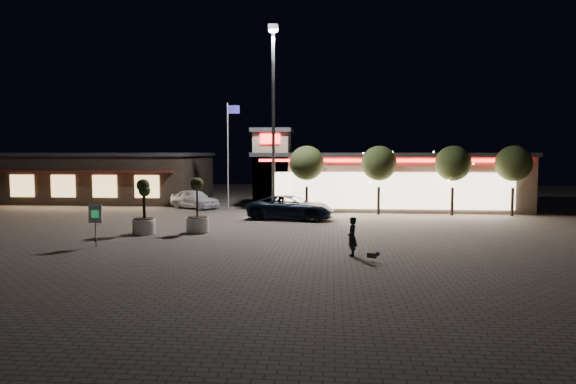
# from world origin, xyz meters

# --- Properties ---
(ground) EXTENTS (90.00, 90.00, 0.00)m
(ground) POSITION_xyz_m (0.00, 0.00, 0.00)
(ground) COLOR #62574F
(ground) RESTS_ON ground
(retail_building) EXTENTS (20.40, 8.40, 6.10)m
(retail_building) POSITION_xyz_m (9.51, 15.82, 2.21)
(retail_building) COLOR tan
(retail_building) RESTS_ON ground
(restaurant_building) EXTENTS (16.40, 11.00, 4.30)m
(restaurant_building) POSITION_xyz_m (-14.00, 19.97, 2.16)
(restaurant_building) COLOR #382D23
(restaurant_building) RESTS_ON ground
(floodlight_pole) EXTENTS (0.60, 0.40, 12.38)m
(floodlight_pole) POSITION_xyz_m (2.00, 8.00, 7.02)
(floodlight_pole) COLOR gray
(floodlight_pole) RESTS_ON ground
(flagpole) EXTENTS (0.95, 0.10, 8.00)m
(flagpole) POSITION_xyz_m (-1.90, 13.00, 4.74)
(flagpole) COLOR white
(flagpole) RESTS_ON ground
(string_tree_a) EXTENTS (2.42, 2.42, 4.79)m
(string_tree_a) POSITION_xyz_m (4.00, 11.00, 3.56)
(string_tree_a) COLOR #332319
(string_tree_a) RESTS_ON ground
(string_tree_b) EXTENTS (2.42, 2.42, 4.79)m
(string_tree_b) POSITION_xyz_m (9.00, 11.00, 3.56)
(string_tree_b) COLOR #332319
(string_tree_b) RESTS_ON ground
(string_tree_c) EXTENTS (2.42, 2.42, 4.79)m
(string_tree_c) POSITION_xyz_m (14.00, 11.00, 3.56)
(string_tree_c) COLOR #332319
(string_tree_c) RESTS_ON ground
(string_tree_d) EXTENTS (2.42, 2.42, 4.79)m
(string_tree_d) POSITION_xyz_m (18.00, 11.00, 3.56)
(string_tree_d) COLOR #332319
(string_tree_d) RESTS_ON ground
(pickup_truck) EXTENTS (5.93, 3.45, 1.55)m
(pickup_truck) POSITION_xyz_m (3.14, 7.88, 0.78)
(pickup_truck) COLOR black
(pickup_truck) RESTS_ON ground
(white_sedan) EXTENTS (4.55, 3.88, 1.47)m
(white_sedan) POSITION_xyz_m (-4.80, 13.76, 0.74)
(white_sedan) COLOR white
(white_sedan) RESTS_ON ground
(pedestrian) EXTENTS (0.51, 0.67, 1.64)m
(pedestrian) POSITION_xyz_m (6.61, -3.76, 0.82)
(pedestrian) COLOR black
(pedestrian) RESTS_ON ground
(dog) EXTENTS (0.50, 0.32, 0.27)m
(dog) POSITION_xyz_m (7.44, -4.66, 0.27)
(dog) COLOR #59514C
(dog) RESTS_ON ground
(planter_left) EXTENTS (1.19, 1.19, 2.92)m
(planter_left) POSITION_xyz_m (-4.14, 1.30, 0.90)
(planter_left) COLOR silver
(planter_left) RESTS_ON ground
(planter_mid) EXTENTS (1.06, 1.06, 2.61)m
(planter_mid) POSITION_xyz_m (-4.06, 1.27, 0.81)
(planter_mid) COLOR silver
(planter_mid) RESTS_ON ground
(planter_right) EXTENTS (1.21, 1.21, 2.97)m
(planter_right) POSITION_xyz_m (-1.45, 2.03, 0.92)
(planter_right) COLOR silver
(planter_right) RESTS_ON ground
(valet_sign) EXTENTS (0.63, 0.09, 1.92)m
(valet_sign) POSITION_xyz_m (-4.98, -2.49, 1.35)
(valet_sign) COLOR gray
(valet_sign) RESTS_ON ground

